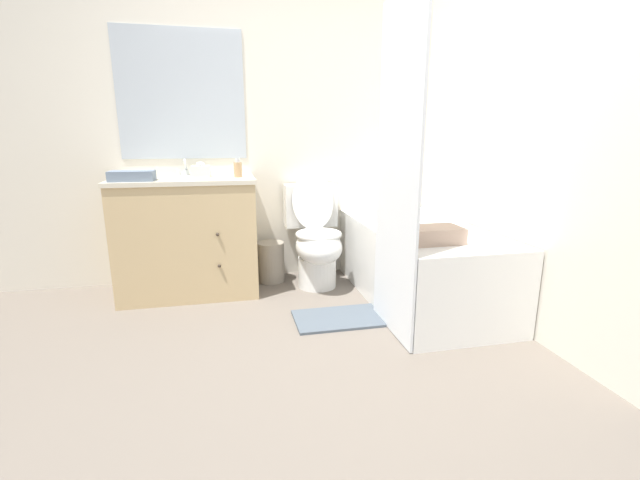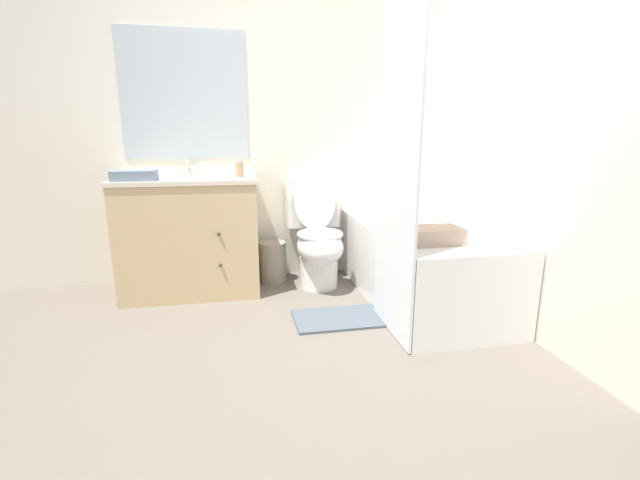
{
  "view_description": "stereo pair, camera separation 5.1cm",
  "coord_description": "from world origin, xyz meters",
  "px_view_note": "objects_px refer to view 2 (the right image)",
  "views": [
    {
      "loc": [
        -0.45,
        -1.75,
        1.14
      ],
      "look_at": [
        0.1,
        0.77,
        0.51
      ],
      "focal_mm": 24.0,
      "sensor_mm": 36.0,
      "label": 1
    },
    {
      "loc": [
        -0.4,
        -1.76,
        1.14
      ],
      "look_at": [
        0.1,
        0.77,
        0.51
      ],
      "focal_mm": 24.0,
      "sensor_mm": 36.0,
      "label": 2
    }
  ],
  "objects_px": {
    "toilet": "(317,238)",
    "bath_mat": "(339,318)",
    "bathtub": "(419,263)",
    "hand_towel_folded": "(134,175)",
    "tissue_box": "(203,171)",
    "bath_towel_folded": "(433,235)",
    "soap_dispenser": "(240,169)",
    "sink_faucet": "(189,170)",
    "wastebasket": "(273,262)",
    "vanity_cabinet": "(190,234)"
  },
  "relations": [
    {
      "from": "toilet",
      "to": "bath_mat",
      "type": "relative_size",
      "value": 1.54
    },
    {
      "from": "bathtub",
      "to": "hand_towel_folded",
      "type": "xyz_separation_m",
      "value": [
        -1.91,
        0.33,
        0.62
      ]
    },
    {
      "from": "tissue_box",
      "to": "bath_towel_folded",
      "type": "relative_size",
      "value": 0.4
    },
    {
      "from": "toilet",
      "to": "soap_dispenser",
      "type": "height_order",
      "value": "soap_dispenser"
    },
    {
      "from": "hand_towel_folded",
      "to": "bath_mat",
      "type": "relative_size",
      "value": 0.49
    },
    {
      "from": "sink_faucet",
      "to": "tissue_box",
      "type": "height_order",
      "value": "sink_faucet"
    },
    {
      "from": "wastebasket",
      "to": "bath_mat",
      "type": "relative_size",
      "value": 0.57
    },
    {
      "from": "wastebasket",
      "to": "bath_towel_folded",
      "type": "distance_m",
      "value": 1.42
    },
    {
      "from": "hand_towel_folded",
      "to": "tissue_box",
      "type": "bearing_deg",
      "value": 27.59
    },
    {
      "from": "soap_dispenser",
      "to": "wastebasket",
      "type": "bearing_deg",
      "value": 33.83
    },
    {
      "from": "bath_towel_folded",
      "to": "bath_mat",
      "type": "bearing_deg",
      "value": 157.49
    },
    {
      "from": "bathtub",
      "to": "wastebasket",
      "type": "bearing_deg",
      "value": 148.87
    },
    {
      "from": "vanity_cabinet",
      "to": "bathtub",
      "type": "bearing_deg",
      "value": -16.95
    },
    {
      "from": "sink_faucet",
      "to": "tissue_box",
      "type": "xyz_separation_m",
      "value": [
        0.11,
        -0.15,
        0.01
      ]
    },
    {
      "from": "vanity_cabinet",
      "to": "bath_mat",
      "type": "distance_m",
      "value": 1.27
    },
    {
      "from": "toilet",
      "to": "tissue_box",
      "type": "bearing_deg",
      "value": 172.49
    },
    {
      "from": "sink_faucet",
      "to": "bath_mat",
      "type": "bearing_deg",
      "value": -44.75
    },
    {
      "from": "vanity_cabinet",
      "to": "wastebasket",
      "type": "distance_m",
      "value": 0.68
    },
    {
      "from": "bath_mat",
      "to": "bathtub",
      "type": "bearing_deg",
      "value": 20.84
    },
    {
      "from": "soap_dispenser",
      "to": "bathtub",
      "type": "bearing_deg",
      "value": -19.93
    },
    {
      "from": "vanity_cabinet",
      "to": "bath_mat",
      "type": "bearing_deg",
      "value": -37.68
    },
    {
      "from": "toilet",
      "to": "hand_towel_folded",
      "type": "distance_m",
      "value": 1.36
    },
    {
      "from": "soap_dispenser",
      "to": "sink_faucet",
      "type": "bearing_deg",
      "value": 146.19
    },
    {
      "from": "sink_faucet",
      "to": "soap_dispenser",
      "type": "height_order",
      "value": "soap_dispenser"
    },
    {
      "from": "soap_dispenser",
      "to": "vanity_cabinet",
      "type": "bearing_deg",
      "value": 173.27
    },
    {
      "from": "vanity_cabinet",
      "to": "soap_dispenser",
      "type": "bearing_deg",
      "value": -6.73
    },
    {
      "from": "vanity_cabinet",
      "to": "tissue_box",
      "type": "xyz_separation_m",
      "value": [
        0.11,
        0.06,
        0.46
      ]
    },
    {
      "from": "wastebasket",
      "to": "bath_towel_folded",
      "type": "height_order",
      "value": "bath_towel_folded"
    },
    {
      "from": "toilet",
      "to": "bath_mat",
      "type": "distance_m",
      "value": 0.78
    },
    {
      "from": "wastebasket",
      "to": "hand_towel_folded",
      "type": "height_order",
      "value": "hand_towel_folded"
    },
    {
      "from": "bathtub",
      "to": "tissue_box",
      "type": "bearing_deg",
      "value": 159.69
    },
    {
      "from": "vanity_cabinet",
      "to": "tissue_box",
      "type": "height_order",
      "value": "tissue_box"
    },
    {
      "from": "toilet",
      "to": "bath_mat",
      "type": "bearing_deg",
      "value": -89.59
    },
    {
      "from": "bath_towel_folded",
      "to": "bath_mat",
      "type": "xyz_separation_m",
      "value": [
        -0.51,
        0.21,
        -0.57
      ]
    },
    {
      "from": "hand_towel_folded",
      "to": "bathtub",
      "type": "bearing_deg",
      "value": -9.7
    },
    {
      "from": "sink_faucet",
      "to": "toilet",
      "type": "distance_m",
      "value": 1.11
    },
    {
      "from": "bathtub",
      "to": "bath_towel_folded",
      "type": "xyz_separation_m",
      "value": [
        -0.14,
        -0.46,
        0.31
      ]
    },
    {
      "from": "vanity_cabinet",
      "to": "sink_faucet",
      "type": "distance_m",
      "value": 0.5
    },
    {
      "from": "bath_towel_folded",
      "to": "vanity_cabinet",
      "type": "bearing_deg",
      "value": 147.08
    },
    {
      "from": "soap_dispenser",
      "to": "bath_mat",
      "type": "height_order",
      "value": "soap_dispenser"
    },
    {
      "from": "bath_mat",
      "to": "wastebasket",
      "type": "bearing_deg",
      "value": 112.02
    },
    {
      "from": "bathtub",
      "to": "bath_mat",
      "type": "xyz_separation_m",
      "value": [
        -0.65,
        -0.25,
        -0.26
      ]
    },
    {
      "from": "bath_towel_folded",
      "to": "toilet",
      "type": "bearing_deg",
      "value": 119.8
    },
    {
      "from": "sink_faucet",
      "to": "hand_towel_folded",
      "type": "relative_size",
      "value": 0.51
    },
    {
      "from": "vanity_cabinet",
      "to": "bath_towel_folded",
      "type": "relative_size",
      "value": 2.97
    },
    {
      "from": "vanity_cabinet",
      "to": "soap_dispenser",
      "type": "xyz_separation_m",
      "value": [
        0.38,
        -0.04,
        0.47
      ]
    },
    {
      "from": "bathtub",
      "to": "hand_towel_folded",
      "type": "height_order",
      "value": "hand_towel_folded"
    },
    {
      "from": "wastebasket",
      "to": "bath_towel_folded",
      "type": "xyz_separation_m",
      "value": [
        0.85,
        -1.05,
        0.42
      ]
    },
    {
      "from": "bathtub",
      "to": "bath_towel_folded",
      "type": "bearing_deg",
      "value": -106.91
    },
    {
      "from": "tissue_box",
      "to": "toilet",
      "type": "bearing_deg",
      "value": -7.51
    }
  ]
}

